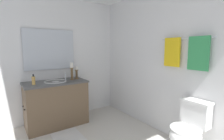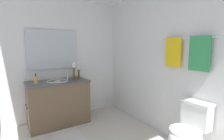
{
  "view_description": "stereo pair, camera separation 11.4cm",
  "coord_description": "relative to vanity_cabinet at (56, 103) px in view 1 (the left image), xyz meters",
  "views": [
    {
      "loc": [
        1.79,
        -1.08,
        1.44
      ],
      "look_at": [
        -0.25,
        0.32,
        1.12
      ],
      "focal_mm": 26.4,
      "sensor_mm": 36.0,
      "label": 1
    },
    {
      "loc": [
        1.85,
        -0.99,
        1.44
      ],
      "look_at": [
        -0.25,
        0.32,
        1.12
      ],
      "focal_mm": 26.4,
      "sensor_mm": 36.0,
      "label": 2
    }
  ],
  "objects": [
    {
      "name": "towel_near_vanity",
      "position": [
        1.49,
        1.36,
        0.97
      ],
      "size": [
        0.26,
        0.03,
        0.44
      ],
      "primitive_type": "cube",
      "color": "yellow",
      "rests_on": "towel_bar"
    },
    {
      "name": "toilet",
      "position": [
        1.93,
        1.16,
        -0.05
      ],
      "size": [
        0.39,
        0.54,
        0.75
      ],
      "color": "white",
      "rests_on": "ground"
    },
    {
      "name": "candle_holder_short",
      "position": [
        -0.01,
        0.33,
        0.6
      ],
      "size": [
        0.09,
        0.09,
        0.33
      ],
      "color": "brown",
      "rests_on": "vanity_cabinet"
    },
    {
      "name": "sink_basin",
      "position": [
        0.0,
        0.0,
        0.38
      ],
      "size": [
        0.4,
        0.4,
        0.24
      ],
      "color": "white",
      "rests_on": "vanity_cabinet"
    },
    {
      "name": "towel_center",
      "position": [
        1.89,
        1.36,
        0.96
      ],
      "size": [
        0.28,
        0.03,
        0.46
      ],
      "primitive_type": "cube",
      "color": "#389E59",
      "rests_on": "towel_bar"
    },
    {
      "name": "towel_bar",
      "position": [
        1.69,
        1.38,
        1.16
      ],
      "size": [
        0.81,
        0.02,
        0.02
      ],
      "primitive_type": "cylinder",
      "rotation": [
        0.0,
        1.57,
        0.0
      ],
      "color": "silver"
    },
    {
      "name": "bath_mat",
      "position": [
        0.63,
        0.0,
        -0.41
      ],
      "size": [
        0.6,
        0.44,
        0.02
      ],
      "primitive_type": "cube",
      "color": "silver",
      "rests_on": "ground"
    },
    {
      "name": "wall_back",
      "position": [
        1.26,
        1.44,
        0.81
      ],
      "size": [
        3.17,
        0.04,
        2.45
      ],
      "primitive_type": "cube",
      "color": "white",
      "rests_on": "ground"
    },
    {
      "name": "wall_left",
      "position": [
        -0.32,
        0.25,
        0.81
      ],
      "size": [
        0.04,
        2.39,
        2.45
      ],
      "primitive_type": "cube",
      "color": "white",
      "rests_on": "ground"
    },
    {
      "name": "candle_holder_tall",
      "position": [
        -0.04,
        0.43,
        0.54
      ],
      "size": [
        0.09,
        0.09,
        0.25
      ],
      "color": "brown",
      "rests_on": "vanity_cabinet"
    },
    {
      "name": "soap_bottle",
      "position": [
        0.06,
        -0.38,
        0.49
      ],
      "size": [
        0.06,
        0.06,
        0.18
      ],
      "color": "#E5B259",
      "rests_on": "vanity_cabinet"
    },
    {
      "name": "mirror",
      "position": [
        -0.28,
        0.0,
        1.0
      ],
      "size": [
        0.02,
        0.95,
        0.77
      ],
      "primitive_type": "cube",
      "color": "silver"
    },
    {
      "name": "vanity_cabinet",
      "position": [
        0.0,
        0.0,
        0.0
      ],
      "size": [
        0.58,
        1.11,
        0.83
      ],
      "color": "brown",
      "rests_on": "ground"
    }
  ]
}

